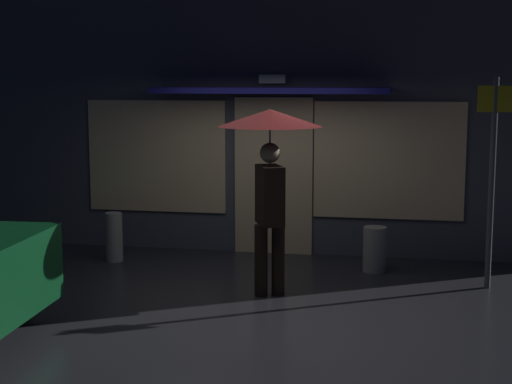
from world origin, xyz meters
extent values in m
plane|color=#26262B|center=(0.00, 0.00, 0.00)|extent=(18.00, 18.00, 0.00)
cube|color=#4C4C56|center=(0.00, 2.35, 1.89)|extent=(8.50, 0.30, 3.78)
cube|color=#F9D199|center=(0.00, 2.18, 1.10)|extent=(1.10, 0.04, 2.20)
cube|color=#F9D199|center=(-1.71, 2.18, 1.35)|extent=(2.03, 0.04, 1.60)
cube|color=#F9D199|center=(1.59, 2.18, 1.35)|extent=(2.03, 0.04, 1.60)
cube|color=white|center=(0.00, 2.10, 2.45)|extent=(0.36, 0.16, 0.12)
cube|color=navy|center=(0.00, 1.85, 2.30)|extent=(3.20, 0.70, 0.08)
cylinder|color=black|center=(0.41, 0.07, 0.41)|extent=(0.15, 0.15, 0.82)
cylinder|color=black|center=(0.22, -0.01, 0.41)|extent=(0.15, 0.15, 0.82)
cube|color=black|center=(0.32, 0.03, 1.16)|extent=(0.41, 0.52, 0.67)
cube|color=silver|center=(0.20, 0.08, 1.16)|extent=(0.07, 0.14, 0.53)
cube|color=#721966|center=(0.20, 0.09, 1.14)|extent=(0.04, 0.06, 0.43)
sphere|color=tan|center=(0.32, 0.03, 1.63)|extent=(0.23, 0.23, 0.23)
cylinder|color=slate|center=(0.32, 0.03, 1.66)|extent=(0.02, 0.02, 0.93)
cone|color=#4C0C0C|center=(0.32, 0.03, 2.02)|extent=(1.17, 1.17, 0.19)
cylinder|color=black|center=(-2.25, -1.31, 0.32)|extent=(0.65, 0.25, 0.64)
cylinder|color=#595B60|center=(2.80, 0.82, 1.24)|extent=(0.07, 0.07, 2.47)
cube|color=gold|center=(2.80, 0.80, 2.22)|extent=(0.40, 0.02, 0.30)
cylinder|color=#9E998E|center=(1.45, 1.37, 0.29)|extent=(0.30, 0.30, 0.58)
cylinder|color=#9E998E|center=(-2.04, 1.29, 0.33)|extent=(0.23, 0.23, 0.66)
camera|label=1|loc=(1.76, -8.42, 2.45)|focal=54.24mm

